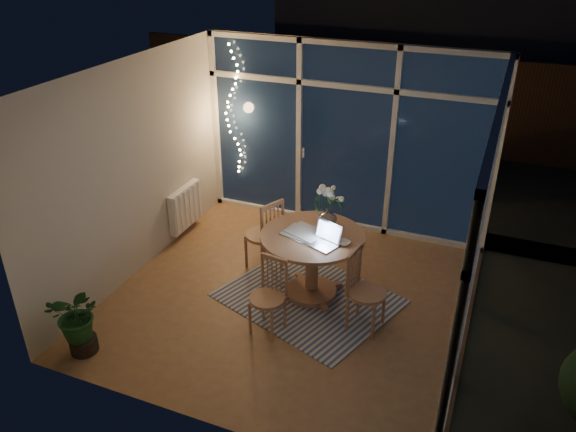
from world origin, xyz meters
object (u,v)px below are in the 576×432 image
object	(u,v)px
laptop	(321,235)
flower_vase	(327,218)
dining_table	(312,265)
chair_front	(267,297)
chair_right	(367,291)
potted_plant	(79,321)
chair_left	(263,233)

from	to	relation	value
laptop	flower_vase	xyz separation A→B (m)	(-0.08, 0.44, -0.02)
laptop	dining_table	bearing A→B (deg)	153.96
dining_table	chair_front	xyz separation A→B (m)	(-0.21, -0.80, 0.03)
flower_vase	chair_right	bearing A→B (deg)	-42.97
dining_table	chair_front	distance (m)	0.82
potted_plant	chair_left	bearing A→B (deg)	63.60
dining_table	laptop	distance (m)	0.58
dining_table	flower_vase	size ratio (longest dim) A/B	5.62
potted_plant	laptop	bearing A→B (deg)	39.65
chair_front	laptop	world-z (taller)	laptop
flower_vase	chair_left	bearing A→B (deg)	176.43
chair_front	flower_vase	world-z (taller)	flower_vase
flower_vase	chair_front	bearing A→B (deg)	-105.49
chair_left	laptop	distance (m)	1.13
laptop	flower_vase	size ratio (longest dim) A/B	1.64
chair_right	chair_front	distance (m)	1.05
chair_left	flower_vase	size ratio (longest dim) A/B	4.72
chair_right	flower_vase	distance (m)	1.00
chair_left	dining_table	bearing A→B (deg)	91.93
dining_table	chair_left	bearing A→B (deg)	157.35
chair_left	chair_right	distance (m)	1.64
flower_vase	laptop	bearing A→B (deg)	-80.01
potted_plant	dining_table	bearing A→B (deg)	44.96
laptop	flower_vase	bearing A→B (deg)	121.23
chair_right	chair_front	size ratio (longest dim) A/B	1.09
laptop	potted_plant	distance (m)	2.62
laptop	flower_vase	world-z (taller)	laptop
chair_right	flower_vase	world-z (taller)	flower_vase
dining_table	chair_right	world-z (taller)	chair_right
chair_left	laptop	world-z (taller)	laptop
dining_table	flower_vase	xyz separation A→B (m)	(0.08, 0.26, 0.51)
chair_right	potted_plant	bearing A→B (deg)	127.58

